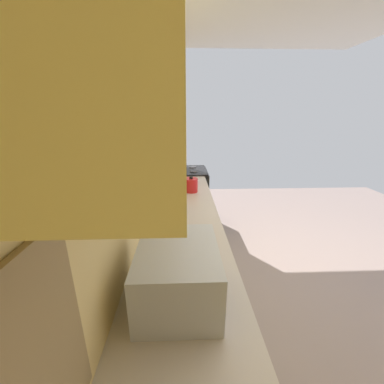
{
  "coord_description": "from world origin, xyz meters",
  "views": [
    {
      "loc": [
        -1.89,
        1.11,
        1.71
      ],
      "look_at": [
        -0.3,
        1.05,
        1.18
      ],
      "focal_mm": 21.66,
      "sensor_mm": 36.0,
      "label": 1
    }
  ],
  "objects_px": {
    "bowl": "(190,180)",
    "oven_range": "(186,198)",
    "microwave": "(179,273)",
    "kettle": "(191,185)"
  },
  "relations": [
    {
      "from": "bowl",
      "to": "oven_range",
      "type": "bearing_deg",
      "value": 4.69
    },
    {
      "from": "microwave",
      "to": "bowl",
      "type": "bearing_deg",
      "value": -3.31
    },
    {
      "from": "microwave",
      "to": "bowl",
      "type": "height_order",
      "value": "microwave"
    },
    {
      "from": "oven_range",
      "to": "kettle",
      "type": "height_order",
      "value": "oven_range"
    },
    {
      "from": "oven_range",
      "to": "kettle",
      "type": "relative_size",
      "value": 5.4
    },
    {
      "from": "kettle",
      "to": "bowl",
      "type": "bearing_deg",
      "value": 0.0
    },
    {
      "from": "bowl",
      "to": "kettle",
      "type": "xyz_separation_m",
      "value": [
        -0.35,
        0.0,
        0.05
      ]
    },
    {
      "from": "oven_range",
      "to": "microwave",
      "type": "xyz_separation_m",
      "value": [
        -2.56,
        0.06,
        0.56
      ]
    },
    {
      "from": "oven_range",
      "to": "kettle",
      "type": "bearing_deg",
      "value": -176.95
    },
    {
      "from": "bowl",
      "to": "kettle",
      "type": "relative_size",
      "value": 0.97
    }
  ]
}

